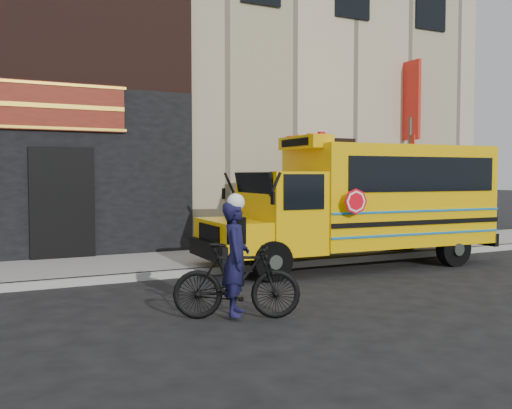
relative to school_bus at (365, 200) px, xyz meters
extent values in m
plane|color=black|center=(-3.02, -2.17, -1.51)|extent=(120.00, 120.00, 0.00)
cube|color=#979791|center=(-3.02, 0.43, -1.43)|extent=(40.00, 0.20, 0.15)
cube|color=gray|center=(-3.02, 1.93, -1.43)|extent=(40.00, 3.00, 0.15)
cube|color=tan|center=(-3.02, 8.33, 4.64)|extent=(20.00, 10.00, 12.00)
cube|color=black|center=(-6.22, 3.23, -0.11)|extent=(1.30, 0.10, 2.50)
cube|color=red|center=(3.98, 2.98, 2.84)|extent=(0.10, 0.70, 2.40)
cylinder|color=black|center=(-2.87, -0.83, -1.11)|extent=(0.81, 0.31, 0.80)
cylinder|color=black|center=(-2.79, 1.07, -1.11)|extent=(0.81, 0.31, 0.80)
cylinder|color=black|center=(1.73, -1.02, -1.11)|extent=(0.81, 0.31, 0.80)
cylinder|color=black|center=(1.81, 0.88, -1.11)|extent=(0.81, 0.31, 0.80)
cube|color=#E2A904|center=(-3.28, 0.14, -0.71)|extent=(1.08, 2.04, 0.70)
cube|color=black|center=(-3.83, 0.16, -0.96)|extent=(0.20, 2.05, 0.35)
cube|color=#E2A904|center=(-2.18, 0.09, -0.21)|extent=(1.29, 2.15, 1.70)
cube|color=black|center=(-2.75, 0.12, 0.19)|extent=(0.13, 1.80, 0.90)
cube|color=#E2A904|center=(0.67, -0.02, 0.11)|extent=(4.59, 2.38, 2.25)
cube|color=black|center=(2.95, -0.12, -0.96)|extent=(0.21, 2.20, 0.30)
cube|color=black|center=(0.72, -1.14, 0.59)|extent=(3.90, 0.20, 0.75)
cube|color=#E2A904|center=(-1.58, 0.07, 1.27)|extent=(0.57, 1.62, 0.28)
cylinder|color=red|center=(-1.18, -1.25, 0.04)|extent=(0.52, 0.05, 0.52)
cylinder|color=#3E453F|center=(2.12, 0.92, 0.27)|extent=(0.08, 0.08, 3.56)
cube|color=red|center=(2.10, 0.84, 1.38)|extent=(0.09, 0.31, 0.45)
cube|color=white|center=(2.10, 0.84, 0.83)|extent=(0.09, 0.31, 0.39)
imported|color=black|center=(-4.68, -3.16, -0.96)|extent=(1.89, 1.24, 1.11)
imported|color=black|center=(-4.67, -3.12, -0.68)|extent=(0.63, 0.72, 1.66)
camera|label=1|loc=(-8.05, -10.59, 0.58)|focal=40.00mm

